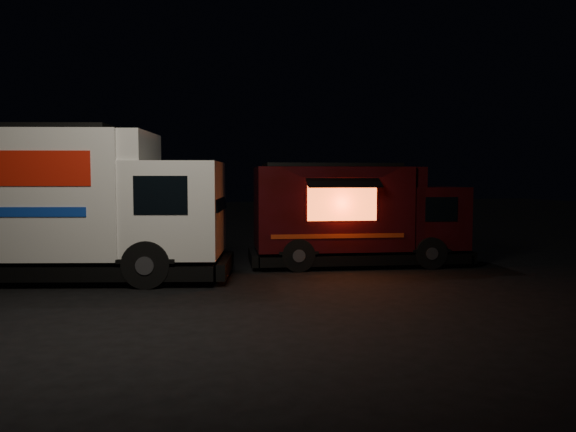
% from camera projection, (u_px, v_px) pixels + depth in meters
% --- Properties ---
extents(ground, '(80.00, 80.00, 0.00)m').
position_uv_depth(ground, '(212.00, 285.00, 12.33)').
color(ground, black).
rests_on(ground, ground).
extents(white_truck, '(8.17, 4.54, 3.51)m').
position_uv_depth(white_truck, '(61.00, 203.00, 12.93)').
color(white_truck, silver).
rests_on(white_truck, ground).
extents(red_truck, '(6.12, 3.08, 2.72)m').
position_uv_depth(red_truck, '(358.00, 214.00, 15.09)').
color(red_truck, black).
rests_on(red_truck, ground).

